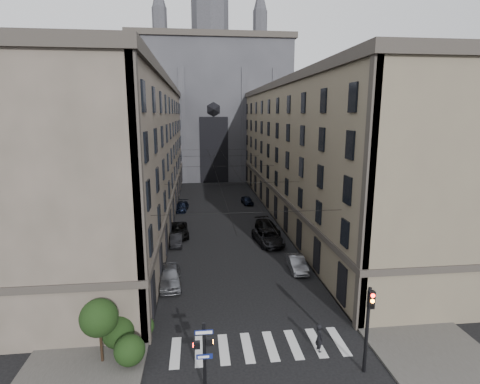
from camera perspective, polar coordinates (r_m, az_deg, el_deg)
name	(u,v)px	position (r m, az deg, el deg)	size (l,w,h in m)	color
sidewalk_left	(150,219)	(54.39, -13.61, -3.96)	(7.00, 80.00, 0.15)	#383533
sidewalk_right	(295,214)	(55.78, 8.36, -3.36)	(7.00, 80.00, 0.15)	#383533
zebra_crossing	(259,347)	(25.76, 2.92, -22.46)	(11.00, 3.20, 0.01)	beige
building_left	(124,153)	(53.16, -17.25, 5.67)	(13.60, 60.60, 18.85)	#4D463B
building_right	(317,151)	(54.97, 11.63, 6.14)	(13.60, 60.60, 18.85)	brown
gothic_tower	(211,100)	(91.09, -4.41, 13.79)	(35.00, 23.00, 58.00)	#2D2D33
pedestrian_signal_left	(204,352)	(21.30, -5.50, -23.11)	(1.02, 0.38, 4.00)	black
traffic_light_right	(368,320)	(23.06, 18.97, -17.98)	(0.34, 0.50, 5.20)	black
shrub_cluster	(116,330)	(25.05, -18.37, -19.31)	(3.90, 4.40, 3.90)	black
tram_wires	(224,167)	(52.26, -2.52, 3.77)	(14.00, 60.00, 0.43)	black
car_left_near	(170,276)	(33.52, -10.63, -12.51)	(1.95, 4.84, 1.65)	slate
car_left_midnear	(176,240)	(43.09, -9.70, -7.17)	(1.34, 3.85, 1.27)	black
car_left_midfar	(177,230)	(46.04, -9.51, -5.75)	(2.56, 5.55, 1.54)	black
car_left_far	(181,206)	(58.00, -8.92, -2.19)	(1.85, 4.55, 1.32)	black
car_right_near	(297,264)	(36.33, 8.62, -10.72)	(1.43, 4.11, 1.35)	slate
car_right_midnear	(268,237)	(42.93, 4.33, -6.89)	(2.63, 5.69, 1.58)	black
car_right_midfar	(267,227)	(46.68, 4.15, -5.38)	(2.14, 5.26, 1.53)	black
car_right_far	(247,200)	(61.42, 1.09, -1.29)	(1.51, 3.74, 1.28)	black
pedestrian	(319,338)	(25.37, 11.98, -20.88)	(0.66, 0.43, 1.81)	black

